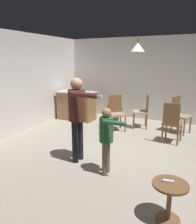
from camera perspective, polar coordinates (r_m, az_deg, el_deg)
name	(u,v)px	position (r m, az deg, el deg)	size (l,w,h in m)	color
ground	(125,156)	(4.78, 6.98, -11.24)	(7.68, 7.68, 0.00)	#9E9384
wall_back	(159,80)	(7.48, 15.33, 8.06)	(6.40, 0.10, 2.70)	silver
wall_left	(8,85)	(6.18, -22.12, 6.53)	(0.10, 6.40, 2.70)	silver
kitchen_counter	(77,105)	(7.47, -5.52, 1.69)	(1.26, 0.66, 0.95)	olive
side_table_by_couch	(169,198)	(3.05, 17.86, -20.20)	(0.44, 0.44, 0.52)	brown
person_adult	(78,111)	(4.25, -5.27, 0.32)	(0.80, 0.52, 1.65)	black
person_child	(107,134)	(3.80, 2.30, -5.65)	(0.62, 0.35, 1.20)	#60564C
dining_chair_by_counter	(179,113)	(6.47, 20.17, -0.29)	(0.54, 0.54, 1.00)	brown
dining_chair_near_wall	(116,111)	(6.31, 4.71, 0.17)	(0.59, 0.59, 1.00)	brown
dining_chair_centre_back	(172,121)	(5.57, 18.46, -2.28)	(0.46, 0.46, 1.00)	brown
dining_chair_spare	(143,110)	(6.64, 11.49, 0.61)	(0.53, 0.53, 1.00)	brown
potted_plant_corner	(114,109)	(7.02, 4.25, 0.67)	(0.52, 0.52, 0.80)	brown
spare_remote_on_table	(168,182)	(2.95, 17.61, -16.67)	(0.04, 0.13, 0.04)	white
ceiling_light_pendant	(138,47)	(5.29, 10.20, 16.08)	(0.32, 0.32, 0.55)	silver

